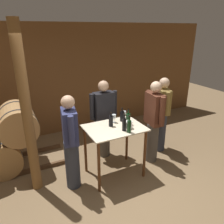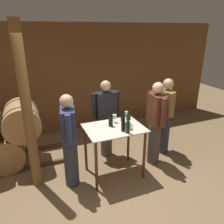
% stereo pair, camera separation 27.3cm
% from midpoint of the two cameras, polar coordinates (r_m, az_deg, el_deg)
% --- Properties ---
extents(ground_plane, '(14.00, 14.00, 0.00)m').
position_cam_midpoint_polar(ground_plane, '(3.77, 3.84, -21.75)').
color(ground_plane, brown).
extents(back_wall, '(8.40, 0.05, 2.70)m').
position_cam_midpoint_polar(back_wall, '(5.62, -8.93, 8.37)').
color(back_wall, brown).
rests_on(back_wall, ground_plane).
extents(tasting_table, '(1.01, 0.74, 0.96)m').
position_cam_midpoint_polar(tasting_table, '(3.87, 2.61, -6.67)').
color(tasting_table, beige).
rests_on(tasting_table, ground_plane).
extents(wooden_post, '(0.16, 0.16, 2.70)m').
position_cam_midpoint_polar(wooden_post, '(3.57, -19.25, 0.06)').
color(wooden_post, brown).
rests_on(wooden_post, ground_plane).
extents(wine_bottle_far_left, '(0.08, 0.08, 0.26)m').
position_cam_midpoint_polar(wine_bottle_far_left, '(3.79, 1.73, -2.31)').
color(wine_bottle_far_left, black).
rests_on(wine_bottle_far_left, tasting_table).
extents(wine_bottle_left, '(0.07, 0.07, 0.31)m').
position_cam_midpoint_polar(wine_bottle_left, '(3.62, 5.10, -3.31)').
color(wine_bottle_left, black).
rests_on(wine_bottle_left, tasting_table).
extents(wine_bottle_center, '(0.07, 0.07, 0.30)m').
position_cam_midpoint_polar(wine_bottle_center, '(3.56, 6.37, -3.83)').
color(wine_bottle_center, black).
rests_on(wine_bottle_center, tasting_table).
extents(wine_bottle_right, '(0.08, 0.08, 0.26)m').
position_cam_midpoint_polar(wine_bottle_right, '(4.00, 4.82, -1.15)').
color(wine_bottle_right, black).
rests_on(wine_bottle_right, tasting_table).
extents(wine_bottle_far_right, '(0.08, 0.08, 0.29)m').
position_cam_midpoint_polar(wine_bottle_far_right, '(3.85, 6.33, -1.91)').
color(wine_bottle_far_right, black).
rests_on(wine_bottle_far_right, tasting_table).
extents(wine_glass_near_left, '(0.07, 0.07, 0.15)m').
position_cam_midpoint_polar(wine_glass_near_left, '(3.93, 2.66, -1.25)').
color(wine_glass_near_left, silver).
rests_on(wine_glass_near_left, tasting_table).
extents(wine_glass_near_center, '(0.06, 0.06, 0.13)m').
position_cam_midpoint_polar(wine_glass_near_center, '(4.16, 5.59, -0.38)').
color(wine_glass_near_center, silver).
rests_on(wine_glass_near_center, tasting_table).
extents(ice_bucket, '(0.13, 0.13, 0.13)m').
position_cam_midpoint_polar(ice_bucket, '(3.73, 6.24, -3.48)').
color(ice_bucket, white).
rests_on(ice_bucket, tasting_table).
extents(person_host, '(0.59, 0.24, 1.62)m').
position_cam_midpoint_polar(person_host, '(4.44, 0.19, -1.51)').
color(person_host, '#4C4742').
rests_on(person_host, ground_plane).
extents(person_visitor_with_scarf, '(0.25, 0.59, 1.66)m').
position_cam_midpoint_polar(person_visitor_with_scarf, '(4.28, 13.09, -2.66)').
color(person_visitor_with_scarf, '#4C4742').
rests_on(person_visitor_with_scarf, ground_plane).
extents(person_visitor_bearded, '(0.29, 0.58, 1.63)m').
position_cam_midpoint_polar(person_visitor_bearded, '(3.61, -8.93, -7.27)').
color(person_visitor_bearded, '#333847').
rests_on(person_visitor_bearded, ground_plane).
extents(person_visitor_near_door, '(0.34, 0.56, 1.63)m').
position_cam_midpoint_polar(person_visitor_near_door, '(4.72, 15.40, -0.80)').
color(person_visitor_near_door, '#333847').
rests_on(person_visitor_near_door, ground_plane).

